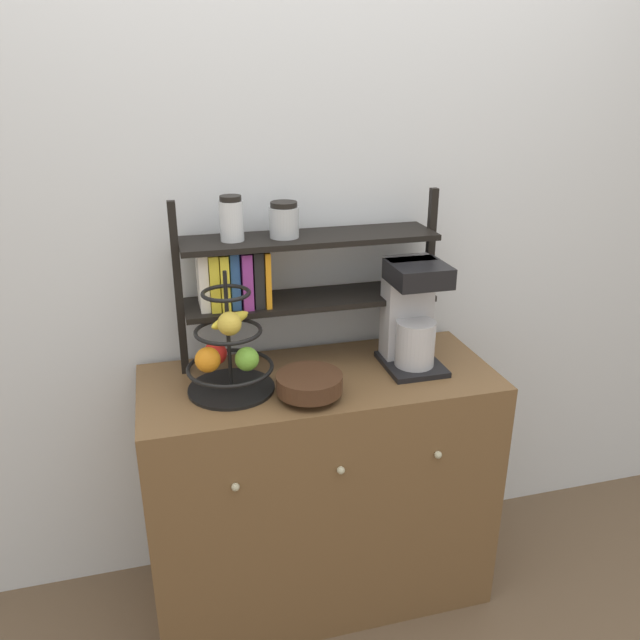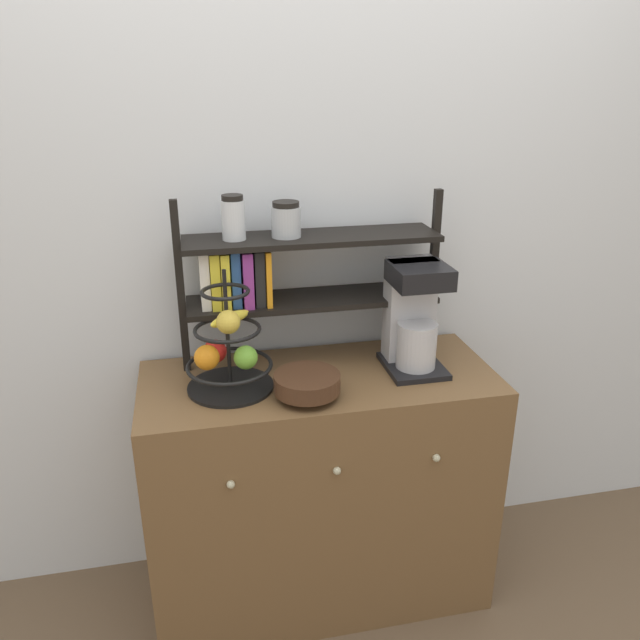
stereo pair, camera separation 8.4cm
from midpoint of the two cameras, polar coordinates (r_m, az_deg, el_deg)
ground_plane at (r=2.33m, az=2.50°, el=-26.99°), size 12.00×12.00×0.00m
wall_back at (r=2.10m, az=-0.54°, el=9.30°), size 7.00×0.05×2.60m
sideboard at (r=2.21m, az=1.08°, el=-15.10°), size 1.13×0.50×0.85m
coffee_maker at (r=2.01m, az=9.72°, el=0.39°), size 0.18×0.22×0.35m
fruit_stand at (r=1.87m, az=-7.25°, el=-2.86°), size 0.26×0.26×0.38m
wooden_bowl at (r=1.84m, az=0.13°, el=-5.89°), size 0.20×0.20×0.07m
shelf_hutch at (r=1.97m, az=-2.72°, el=4.91°), size 0.85×0.20×0.56m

